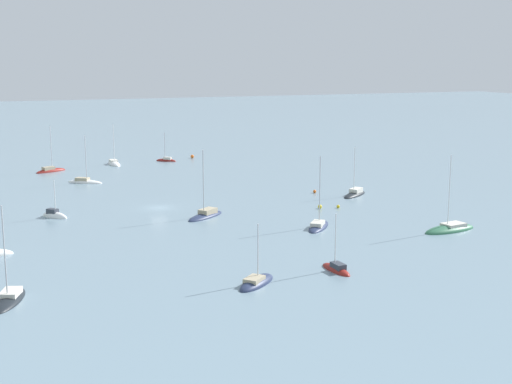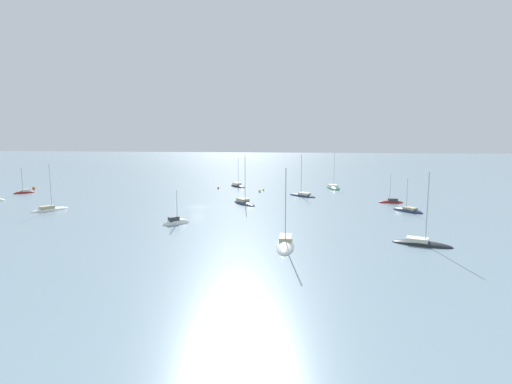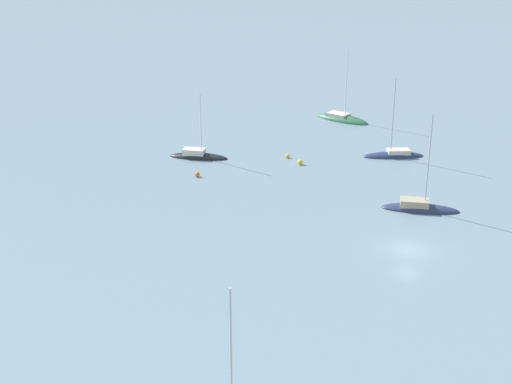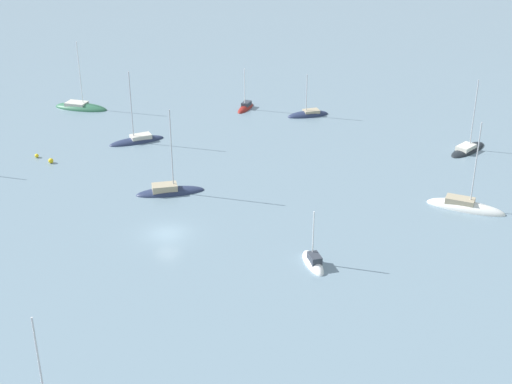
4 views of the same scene
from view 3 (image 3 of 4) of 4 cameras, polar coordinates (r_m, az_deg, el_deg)
ground_plane at (r=68.64m, az=12.05°, el=-4.56°), size 600.00×600.00×0.00m
sailboat_1 at (r=92.93m, az=-4.65°, el=2.83°), size 6.53×7.44×9.24m
sailboat_2 at (r=94.81m, az=10.97°, el=2.87°), size 7.71×6.77×10.92m
sailboat_6 at (r=78.05m, az=12.95°, el=-1.30°), size 7.04×8.02×11.09m
sailboat_7 at (r=111.11m, az=6.89°, el=5.78°), size 4.65×9.40×11.71m
mooring_buoy_1 at (r=92.58m, az=2.54°, el=2.90°), size 0.54×0.54×0.54m
mooring_buoy_2 at (r=86.00m, az=-4.71°, el=1.41°), size 0.58×0.58×0.58m
mooring_buoy_3 at (r=90.11m, az=3.56°, el=2.40°), size 0.66×0.66×0.66m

